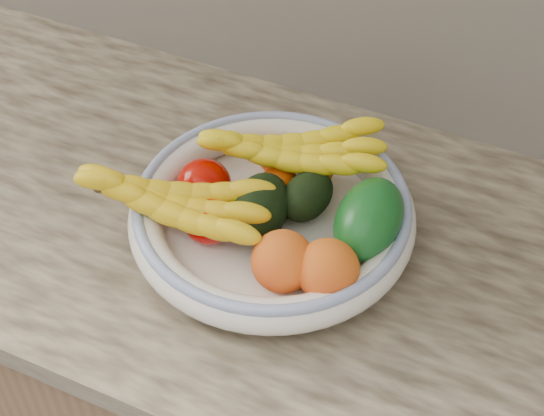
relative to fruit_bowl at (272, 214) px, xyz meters
The scene contains 14 objects.
kitchen_counter 0.49m from the fruit_bowl, 90.00° to the left, with size 2.44×0.66×1.40m.
fruit_bowl is the anchor object (origin of this frame).
clementine_back_left 0.11m from the fruit_bowl, 110.93° to the left, with size 0.05×0.05×0.05m, color #E24D04.
clementine_back_right 0.11m from the fruit_bowl, 77.21° to the left, with size 0.05×0.05×0.05m, color #DB6904.
clementine_back_mid 0.06m from the fruit_bowl, 104.67° to the left, with size 0.05×0.05×0.05m, color #EB5104.
tomato_left 0.10m from the fruit_bowl, behind, with size 0.08×0.08×0.07m, color #A50800.
tomato_near_left 0.09m from the fruit_bowl, 138.52° to the right, with size 0.07×0.07×0.06m, color #C00704.
avocado_center 0.02m from the fruit_bowl, 144.67° to the right, with size 0.08×0.11×0.08m, color black.
avocado_right 0.05m from the fruit_bowl, 46.89° to the left, with size 0.06×0.09×0.06m, color black.
green_mango 0.13m from the fruit_bowl, ahead, with size 0.09×0.13×0.09m, color #0E4E18.
peach_front 0.10m from the fruit_bowl, 57.44° to the right, with size 0.08×0.08×0.08m, color orange.
peach_right 0.14m from the fruit_bowl, 34.00° to the right, with size 0.08×0.08×0.08m, color orange.
banana_bunch_back 0.09m from the fruit_bowl, 95.08° to the left, with size 0.27×0.10×0.08m, color yellow, non-canonical shape.
banana_bunch_front 0.14m from the fruit_bowl, 148.12° to the right, with size 0.28×0.11×0.08m, color yellow, non-canonical shape.
Camera 1 is at (0.32, 0.96, 1.77)m, focal length 55.00 mm.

